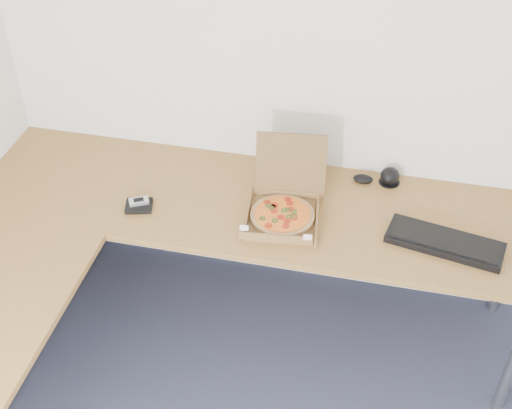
% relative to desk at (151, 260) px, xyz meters
% --- Properties ---
extents(desk, '(2.50, 2.20, 0.73)m').
position_rel_desk_xyz_m(desk, '(0.00, 0.00, 0.00)').
color(desk, olive).
rests_on(desk, ground).
extents(pizza_box, '(0.31, 0.36, 0.31)m').
position_rel_desk_xyz_m(pizza_box, '(0.48, 0.36, 0.07)').
color(pizza_box, brown).
rests_on(pizza_box, desk).
extents(drinking_glass, '(0.06, 0.06, 0.11)m').
position_rel_desk_xyz_m(drinking_glass, '(0.48, 0.70, 0.09)').
color(drinking_glass, white).
rests_on(drinking_glass, desk).
extents(keyboard, '(0.50, 0.26, 0.03)m').
position_rel_desk_xyz_m(keyboard, '(1.17, 0.33, 0.04)').
color(keyboard, black).
rests_on(keyboard, desk).
extents(mouse, '(0.09, 0.06, 0.03)m').
position_rel_desk_xyz_m(mouse, '(0.79, 0.68, 0.05)').
color(mouse, black).
rests_on(mouse, desk).
extents(wallet, '(0.14, 0.12, 0.02)m').
position_rel_desk_xyz_m(wallet, '(-0.15, 0.28, 0.04)').
color(wallet, black).
rests_on(wallet, desk).
extents(phone, '(0.10, 0.08, 0.02)m').
position_rel_desk_xyz_m(phone, '(-0.15, 0.29, 0.06)').
color(phone, '#B2B5BA').
rests_on(phone, wallet).
extents(dome_speaker, '(0.10, 0.10, 0.08)m').
position_rel_desk_xyz_m(dome_speaker, '(0.91, 0.71, 0.07)').
color(dome_speaker, black).
rests_on(dome_speaker, desk).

